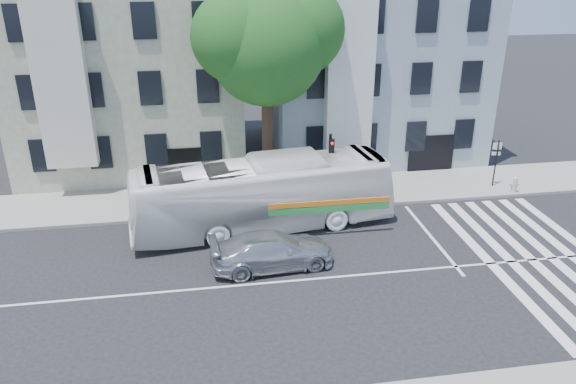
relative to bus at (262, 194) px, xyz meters
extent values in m
plane|color=black|center=(0.74, -4.67, -1.64)|extent=(120.00, 120.00, 0.00)
cube|color=gray|center=(0.74, 3.33, -1.56)|extent=(80.00, 4.00, 0.15)
cube|color=gray|center=(-6.26, 10.33, 3.86)|extent=(12.00, 10.00, 11.00)
cube|color=#8D9DA8|center=(7.74, 10.33, 3.86)|extent=(12.00, 10.00, 11.00)
cylinder|color=#2D2116|center=(0.74, 3.83, 0.96)|extent=(0.56, 0.56, 5.20)
sphere|color=#154216|center=(0.74, 3.83, 5.86)|extent=(5.60, 5.60, 5.60)
sphere|color=#154216|center=(2.34, 4.23, 6.56)|extent=(4.40, 4.40, 4.40)
sphere|color=#154216|center=(-0.66, 3.53, 6.36)|extent=(4.20, 4.20, 4.20)
sphere|color=#154216|center=(1.04, 5.03, 7.56)|extent=(3.80, 3.80, 3.80)
sphere|color=#154216|center=(0.14, 4.43, 4.86)|extent=(3.40, 3.40, 3.40)
imported|color=white|center=(0.00, 0.00, 0.00)|extent=(4.23, 12.01, 3.27)
imported|color=silver|center=(-0.04, -3.46, -0.92)|extent=(2.41, 5.06, 1.42)
cylinder|color=black|center=(3.37, 1.38, 0.28)|extent=(0.13, 0.13, 3.84)
cube|color=black|center=(3.37, 1.13, 1.66)|extent=(0.29, 0.24, 0.78)
sphere|color=red|center=(3.37, 1.00, 1.88)|extent=(0.15, 0.15, 0.15)
cylinder|color=white|center=(3.37, 1.23, 0.74)|extent=(0.40, 0.10, 0.40)
cylinder|color=beige|center=(13.22, 1.63, -1.14)|extent=(0.27, 0.27, 0.69)
sphere|color=beige|center=(13.22, 1.63, -0.77)|extent=(0.25, 0.25, 0.25)
cylinder|color=beige|center=(13.22, 1.63, -1.05)|extent=(0.47, 0.19, 0.16)
cylinder|color=black|center=(12.55, 2.56, -0.22)|extent=(0.07, 0.07, 2.54)
cube|color=white|center=(12.55, 2.66, 0.69)|extent=(0.46, 0.11, 0.36)
cube|color=white|center=(12.55, 2.66, 0.29)|extent=(0.46, 0.11, 0.18)
camera|label=1|loc=(-2.49, -22.78, 10.10)|focal=35.00mm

